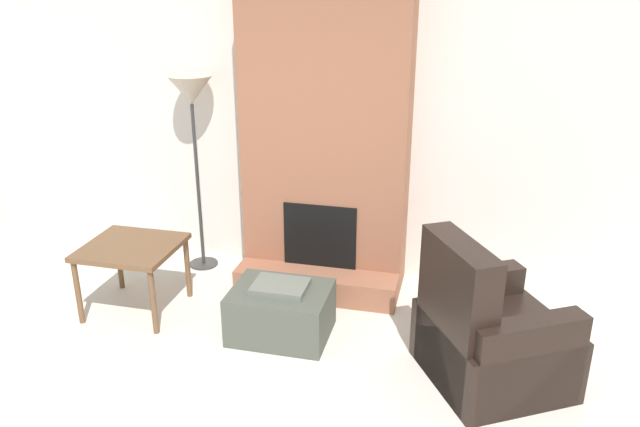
{
  "coord_description": "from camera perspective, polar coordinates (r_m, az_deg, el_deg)",
  "views": [
    {
      "loc": [
        1.13,
        -2.03,
        2.55
      ],
      "look_at": [
        0.0,
        2.6,
        0.69
      ],
      "focal_mm": 35.0,
      "sensor_mm": 36.0,
      "label": 1
    }
  ],
  "objects": [
    {
      "name": "ottoman",
      "position": [
        4.68,
        -3.6,
        -8.91
      ],
      "size": [
        0.72,
        0.55,
        0.43
      ],
      "color": "#474C42",
      "rests_on": "ground_plane"
    },
    {
      "name": "floor_lamp_left",
      "position": [
        5.43,
        -11.67,
        10.12
      ],
      "size": [
        0.38,
        0.38,
        1.74
      ],
      "color": "#333333",
      "rests_on": "ground_plane"
    },
    {
      "name": "wall_back",
      "position": [
        5.35,
        1.15,
        7.81
      ],
      "size": [
        6.85,
        0.06,
        2.6
      ],
      "primitive_type": "cube",
      "color": "silver",
      "rests_on": "ground_plane"
    },
    {
      "name": "fireplace",
      "position": [
        5.12,
        0.5,
        6.39
      ],
      "size": [
        1.36,
        0.72,
        2.6
      ],
      "color": "#935B42",
      "rests_on": "ground_plane"
    },
    {
      "name": "side_table",
      "position": [
        5.09,
        -16.83,
        -3.47
      ],
      "size": [
        0.71,
        0.67,
        0.56
      ],
      "color": "brown",
      "rests_on": "ground_plane"
    },
    {
      "name": "armchair",
      "position": [
        4.29,
        14.88,
        -10.97
      ],
      "size": [
        1.13,
        1.14,
        1.02
      ],
      "rotation": [
        0.0,
        0.0,
        2.1
      ],
      "color": "black",
      "rests_on": "ground_plane"
    }
  ]
}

